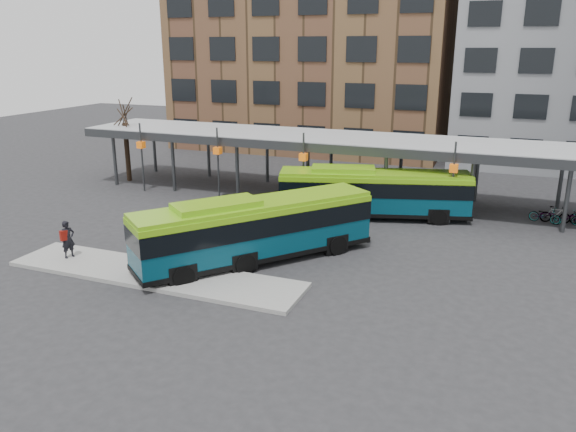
% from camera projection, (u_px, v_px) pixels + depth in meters
% --- Properties ---
extents(ground, '(120.00, 120.00, 0.00)m').
position_uv_depth(ground, '(292.00, 269.00, 25.95)').
color(ground, '#28282B').
rests_on(ground, ground).
extents(boarding_island, '(14.00, 3.00, 0.18)m').
position_uv_depth(boarding_island, '(154.00, 274.00, 25.19)').
color(boarding_island, gray).
rests_on(boarding_island, ground).
extents(canopy, '(40.00, 6.53, 4.80)m').
position_uv_depth(canopy, '(363.00, 142.00, 36.27)').
color(canopy, '#999B9E').
rests_on(canopy, ground).
extents(tree, '(1.64, 1.64, 5.60)m').
position_uv_depth(tree, '(127.00, 149.00, 42.24)').
color(tree, black).
rests_on(tree, ground).
extents(building_brick, '(26.00, 14.00, 22.00)m').
position_uv_depth(building_brick, '(315.00, 34.00, 54.71)').
color(building_brick, brown).
rests_on(building_brick, ground).
extents(bus_front, '(9.23, 10.63, 3.21)m').
position_uv_depth(bus_front, '(255.00, 228.00, 26.41)').
color(bus_front, '#06394B').
rests_on(bus_front, ground).
extents(bus_rear, '(11.33, 5.33, 3.06)m').
position_uv_depth(bus_rear, '(373.00, 192.00, 33.28)').
color(bus_rear, '#06394B').
rests_on(bus_rear, ground).
extents(pedestrian, '(0.64, 0.77, 1.82)m').
position_uv_depth(pedestrian, '(68.00, 239.00, 26.64)').
color(pedestrian, black).
rests_on(pedestrian, boarding_island).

